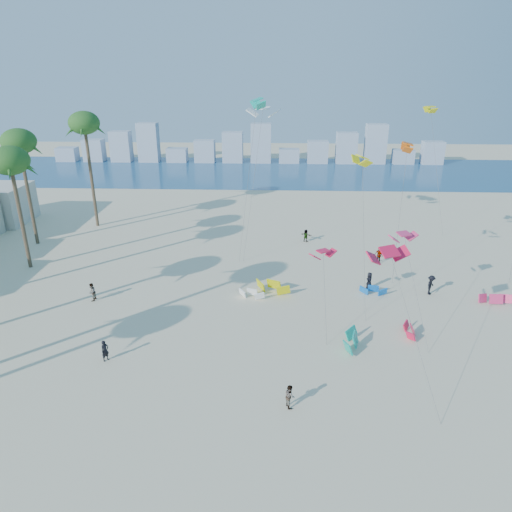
{
  "coord_description": "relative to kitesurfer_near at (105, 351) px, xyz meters",
  "views": [
    {
      "loc": [
        4.53,
        -21.52,
        19.82
      ],
      "look_at": [
        3.0,
        16.0,
        4.5
      ],
      "focal_mm": 32.77,
      "sensor_mm": 36.0,
      "label": 1
    }
  ],
  "objects": [
    {
      "name": "kitesurfers_far",
      "position": [
        18.89,
        15.15,
        0.05
      ],
      "size": [
        41.23,
        17.24,
        1.89
      ],
      "color": "black",
      "rests_on": "ground"
    },
    {
      "name": "flying_kites",
      "position": [
        20.87,
        16.86,
        11.6
      ],
      "size": [
        31.36,
        39.0,
        17.42
      ],
      "color": "#E31642",
      "rests_on": "ground"
    },
    {
      "name": "kitesurfer_mid",
      "position": [
        13.17,
        -4.4,
        -0.03
      ],
      "size": [
        0.81,
        0.91,
        1.57
      ],
      "primitive_type": "imported",
      "rotation": [
        0.0,
        0.0,
        1.9
      ],
      "color": "gray",
      "rests_on": "ground"
    },
    {
      "name": "grounded_kites",
      "position": [
        18.92,
        8.44,
        -0.33
      ],
      "size": [
        24.81,
        12.33,
        1.1
      ],
      "color": "white",
      "rests_on": "ground"
    },
    {
      "name": "ground",
      "position": [
        7.5,
        -6.54,
        -0.81
      ],
      "size": [
        220.0,
        220.0,
        0.0
      ],
      "primitive_type": "plane",
      "color": "beige",
      "rests_on": "ground"
    },
    {
      "name": "ocean",
      "position": [
        7.5,
        65.46,
        -0.81
      ],
      "size": [
        220.0,
        220.0,
        0.0
      ],
      "primitive_type": "plane",
      "color": "navy",
      "rests_on": "ground"
    },
    {
      "name": "distant_skyline",
      "position": [
        6.32,
        75.46,
        2.28
      ],
      "size": [
        85.0,
        3.0,
        8.4
      ],
      "color": "#9EADBF",
      "rests_on": "ground"
    },
    {
      "name": "kitesurfer_near",
      "position": [
        0.0,
        0.0,
        0.0
      ],
      "size": [
        0.66,
        0.71,
        1.62
      ],
      "primitive_type": "imported",
      "rotation": [
        0.0,
        0.0,
        0.96
      ],
      "color": "black",
      "rests_on": "ground"
    }
  ]
}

